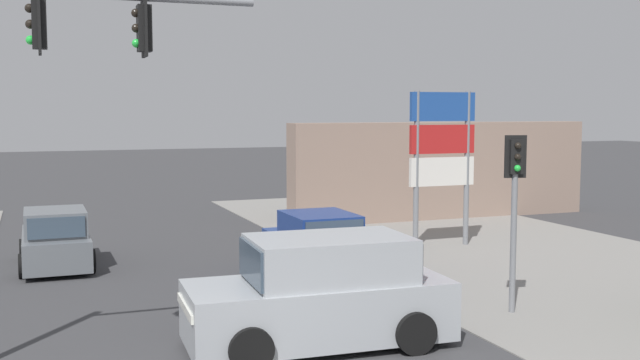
{
  "coord_description": "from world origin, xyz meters",
  "views": [
    {
      "loc": [
        -3.36,
        -8.38,
        4.05
      ],
      "look_at": [
        1.43,
        4.0,
        2.81
      ],
      "focal_mm": 42.0,
      "sensor_mm": 36.0,
      "label": 1
    }
  ],
  "objects_px": {
    "pedestal_signal_right_kerb": "(515,193)",
    "sedan_kerbside_parked": "(320,248)",
    "shopping_plaza_sign": "(442,147)",
    "hatchback_crossing_left": "(56,240)",
    "suv_oncoming_near": "(321,295)"
  },
  "relations": [
    {
      "from": "shopping_plaza_sign",
      "to": "hatchback_crossing_left",
      "type": "relative_size",
      "value": 1.26
    },
    {
      "from": "pedestal_signal_right_kerb",
      "to": "shopping_plaza_sign",
      "type": "height_order",
      "value": "shopping_plaza_sign"
    },
    {
      "from": "pedestal_signal_right_kerb",
      "to": "suv_oncoming_near",
      "type": "xyz_separation_m",
      "value": [
        -4.3,
        -0.54,
        -1.53
      ]
    },
    {
      "from": "shopping_plaza_sign",
      "to": "pedestal_signal_right_kerb",
      "type": "bearing_deg",
      "value": -109.18
    },
    {
      "from": "sedan_kerbside_parked",
      "to": "hatchback_crossing_left",
      "type": "distance_m",
      "value": 6.91
    },
    {
      "from": "sedan_kerbside_parked",
      "to": "hatchback_crossing_left",
      "type": "height_order",
      "value": "sedan_kerbside_parked"
    },
    {
      "from": "pedestal_signal_right_kerb",
      "to": "sedan_kerbside_parked",
      "type": "relative_size",
      "value": 0.84
    },
    {
      "from": "pedestal_signal_right_kerb",
      "to": "sedan_kerbside_parked",
      "type": "distance_m",
      "value": 5.33
    },
    {
      "from": "shopping_plaza_sign",
      "to": "sedan_kerbside_parked",
      "type": "distance_m",
      "value": 5.84
    },
    {
      "from": "shopping_plaza_sign",
      "to": "hatchback_crossing_left",
      "type": "bearing_deg",
      "value": 174.45
    },
    {
      "from": "shopping_plaza_sign",
      "to": "suv_oncoming_near",
      "type": "xyz_separation_m",
      "value": [
        -6.7,
        -7.43,
        -2.1
      ]
    },
    {
      "from": "hatchback_crossing_left",
      "to": "pedestal_signal_right_kerb",
      "type": "bearing_deg",
      "value": -43.5
    },
    {
      "from": "shopping_plaza_sign",
      "to": "sedan_kerbside_parked",
      "type": "relative_size",
      "value": 1.08
    },
    {
      "from": "pedestal_signal_right_kerb",
      "to": "hatchback_crossing_left",
      "type": "height_order",
      "value": "pedestal_signal_right_kerb"
    },
    {
      "from": "pedestal_signal_right_kerb",
      "to": "hatchback_crossing_left",
      "type": "distance_m",
      "value": 11.65
    }
  ]
}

